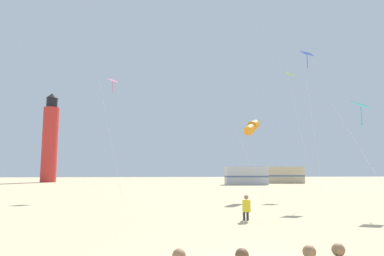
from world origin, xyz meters
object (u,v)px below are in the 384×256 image
(kite_diamond_blue, at_px, (307,60))
(rv_van_silver, at_px, (246,176))
(kite_diamond_rainbow, at_px, (113,85))
(kite_diamond_lime, at_px, (290,79))
(kite_flyer_standing, at_px, (246,207))
(kite_tube_orange, at_px, (252,127))
(rv_van_tan, at_px, (284,175))
(kite_diamond_cyan, at_px, (361,108))
(lighthouse_distant, at_px, (50,140))

(kite_diamond_blue, height_order, rv_van_silver, kite_diamond_blue)
(kite_diamond_rainbow, xyz_separation_m, kite_diamond_lime, (16.72, -0.21, 0.96))
(kite_flyer_standing, height_order, kite_tube_orange, kite_tube_orange)
(kite_diamond_blue, bearing_deg, rv_van_tan, 72.68)
(kite_diamond_cyan, height_order, rv_van_silver, kite_diamond_cyan)
(kite_diamond_lime, relative_size, kite_tube_orange, 1.83)
(kite_flyer_standing, distance_m, rv_van_silver, 37.50)
(kite_diamond_blue, xyz_separation_m, kite_diamond_lime, (0.92, 5.78, 0.06))
(rv_van_tan, bearing_deg, kite_tube_orange, -110.02)
(kite_flyer_standing, xyz_separation_m, kite_diamond_blue, (7.57, 9.36, 10.23))
(rv_van_silver, bearing_deg, kite_tube_orange, -102.28)
(kite_diamond_rainbow, height_order, kite_diamond_blue, kite_diamond_blue)
(kite_flyer_standing, height_order, rv_van_silver, rv_van_silver)
(rv_van_silver, relative_size, rv_van_tan, 0.98)
(kite_diamond_lime, distance_m, kite_tube_orange, 8.60)
(kite_tube_orange, bearing_deg, kite_diamond_blue, -17.00)
(kite_diamond_lime, xyz_separation_m, rv_van_silver, (1.03, 21.12, -9.51))
(kite_diamond_lime, xyz_separation_m, lighthouse_distant, (-32.84, 34.91, -3.06))
(kite_tube_orange, bearing_deg, rv_van_tan, 65.26)
(kite_flyer_standing, height_order, kite_diamond_blue, kite_diamond_blue)
(kite_diamond_lime, xyz_separation_m, kite_tube_orange, (-5.12, -4.49, -5.25))
(kite_diamond_rainbow, bearing_deg, rv_van_tan, 45.38)
(kite_flyer_standing, relative_size, kite_diamond_lime, 0.10)
(kite_diamond_rainbow, distance_m, rv_van_silver, 28.73)
(kite_diamond_cyan, bearing_deg, kite_tube_orange, 115.94)
(kite_diamond_rainbow, distance_m, kite_diamond_blue, 16.92)
(kite_diamond_blue, distance_m, rv_van_tan, 34.98)
(kite_diamond_blue, distance_m, rv_van_silver, 28.58)
(kite_diamond_rainbow, bearing_deg, kite_diamond_lime, -0.73)
(kite_flyer_standing, height_order, kite_diamond_lime, kite_diamond_lime)
(kite_diamond_cyan, xyz_separation_m, kite_diamond_lime, (1.14, 12.67, 5.18))
(rv_van_silver, bearing_deg, kite_flyer_standing, -103.48)
(kite_diamond_cyan, xyz_separation_m, kite_diamond_blue, (0.23, 6.89, 5.12))
(kite_flyer_standing, distance_m, kite_diamond_cyan, 9.28)
(kite_diamond_cyan, xyz_separation_m, kite_tube_orange, (-3.98, 8.17, -0.07))
(kite_diamond_rainbow, xyz_separation_m, rv_van_silver, (17.74, 20.91, -8.55))
(kite_diamond_cyan, relative_size, lighthouse_distant, 0.36)
(kite_diamond_blue, bearing_deg, kite_diamond_cyan, -91.88)
(kite_diamond_rainbow, xyz_separation_m, lighthouse_distant, (-16.13, 34.70, -2.10))
(kite_diamond_cyan, distance_m, lighthouse_distant, 57.21)
(kite_diamond_cyan, relative_size, rv_van_silver, 0.94)
(kite_flyer_standing, bearing_deg, kite_diamond_cyan, -152.50)
(kite_flyer_standing, relative_size, rv_van_silver, 0.18)
(kite_diamond_blue, distance_m, lighthouse_distant, 51.81)
(kite_diamond_rainbow, bearing_deg, rv_van_silver, 49.68)
(lighthouse_distant, relative_size, rv_van_tan, 2.54)
(kite_tube_orange, bearing_deg, rv_van_silver, 76.50)
(kite_diamond_rainbow, bearing_deg, kite_diamond_cyan, -39.60)
(kite_diamond_cyan, distance_m, rv_van_silver, 34.14)
(kite_diamond_cyan, distance_m, kite_tube_orange, 9.09)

